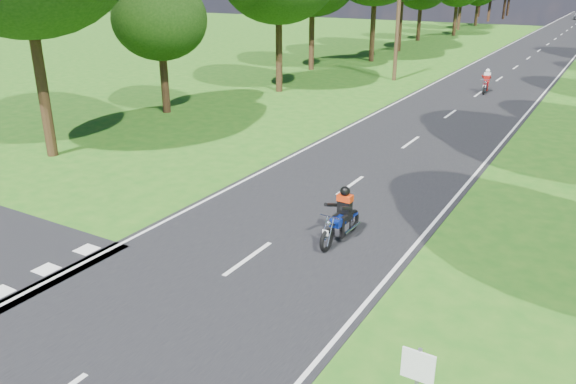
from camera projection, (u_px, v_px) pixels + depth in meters
The scene contains 6 objects.
ground at pixel (196, 296), 12.19m from camera, with size 160.00×160.00×0.00m, color #215F15.
main_road at pixel (539, 51), 52.34m from camera, with size 7.00×140.00×0.02m, color black.
road_markings at pixel (534, 53), 50.90m from camera, with size 7.40×140.00×0.01m.
telegraph_pole at pixel (398, 17), 36.07m from camera, with size 1.20×0.26×8.00m.
rider_near_blue at pixel (341, 215), 14.48m from camera, with size 0.58×1.75×1.46m, color navy, non-canonical shape.
rider_far_red at pixel (486, 81), 33.15m from camera, with size 0.56×1.68×1.40m, color #A90D17, non-canonical shape.
Camera 1 is at (7.10, -8.07, 6.51)m, focal length 35.00 mm.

